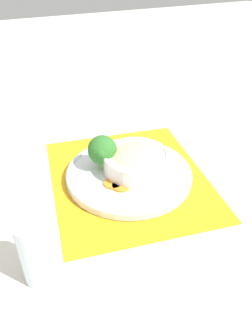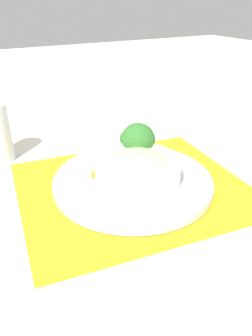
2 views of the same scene
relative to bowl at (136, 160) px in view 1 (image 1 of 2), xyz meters
name	(u,v)px [view 1 (image 1 of 2)]	position (x,y,z in m)	size (l,w,h in m)	color
ground_plane	(129,178)	(0.00, 0.02, -0.05)	(4.00, 4.00, 0.00)	beige
placemat	(129,178)	(0.00, 0.02, -0.05)	(0.47, 0.42, 0.00)	orange
plate	(129,173)	(0.00, 0.02, -0.03)	(0.30, 0.30, 0.02)	silver
bowl	(136,160)	(0.00, 0.00, 0.00)	(0.16, 0.16, 0.06)	silver
broccoli_floret	(102,150)	(0.04, 0.07, 0.02)	(0.07, 0.07, 0.09)	#84AD5B
carrot_slice_near	(113,183)	(-0.03, 0.07, -0.03)	(0.04, 0.04, 0.01)	orange
carrot_slice_middle	(121,186)	(-0.05, 0.06, -0.03)	(0.04, 0.04, 0.01)	orange
water_glass	(38,253)	(-0.20, 0.27, 0.01)	(0.06, 0.06, 0.13)	silver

